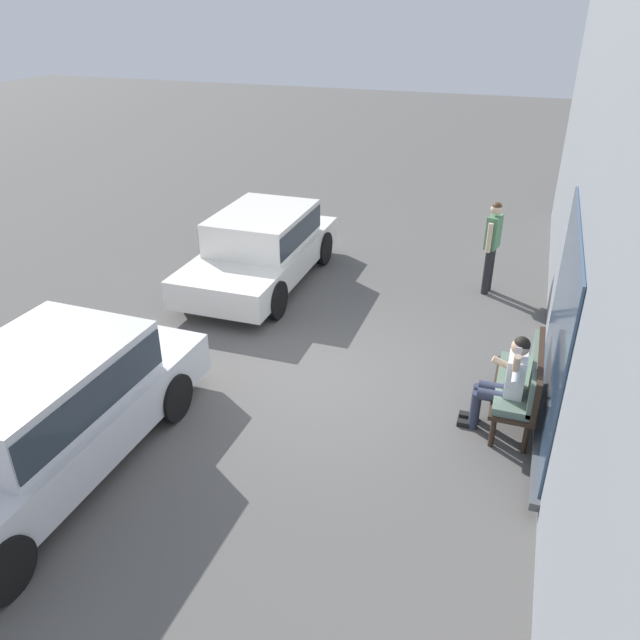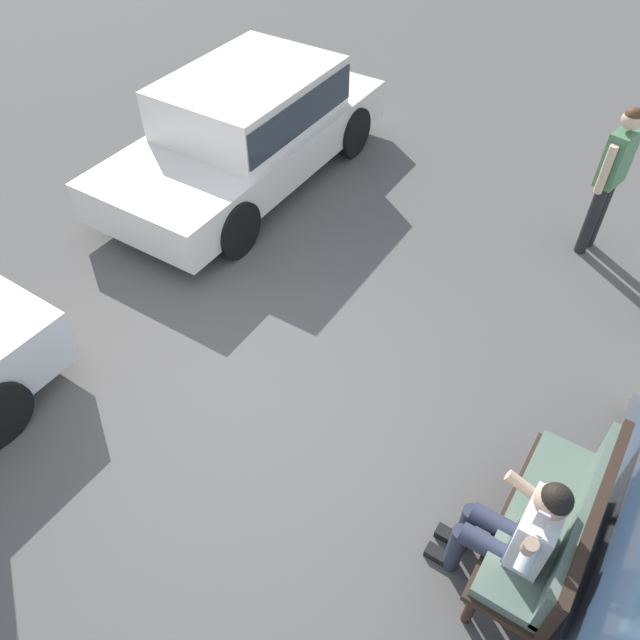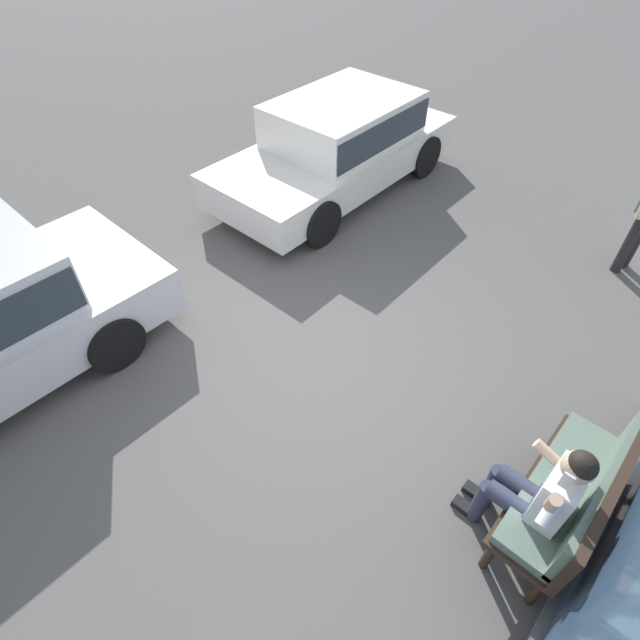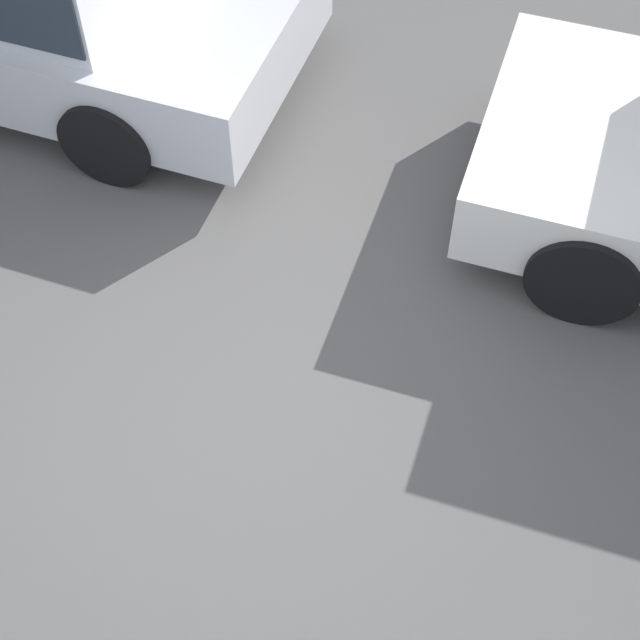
{
  "view_description": "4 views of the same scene",
  "coord_description": "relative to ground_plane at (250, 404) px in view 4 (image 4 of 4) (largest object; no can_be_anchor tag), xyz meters",
  "views": [
    {
      "loc": [
        7.21,
        2.6,
        4.98
      ],
      "look_at": [
        0.33,
        0.23,
        1.16
      ],
      "focal_mm": 35.0,
      "sensor_mm": 36.0,
      "label": 1
    },
    {
      "loc": [
        2.6,
        2.6,
        4.6
      ],
      "look_at": [
        -0.35,
        0.7,
        1.02
      ],
      "focal_mm": 35.0,
      "sensor_mm": 36.0,
      "label": 2
    },
    {
      "loc": [
        2.67,
        2.6,
        4.21
      ],
      "look_at": [
        0.11,
        0.3,
        0.77
      ],
      "focal_mm": 28.0,
      "sensor_mm": 36.0,
      "label": 3
    },
    {
      "loc": [
        -1.29,
        2.6,
        4.71
      ],
      "look_at": [
        -0.48,
        0.18,
        1.23
      ],
      "focal_mm": 55.0,
      "sensor_mm": 36.0,
      "label": 4
    }
  ],
  "objects": [
    {
      "name": "ground_plane",
      "position": [
        0.0,
        0.0,
        0.0
      ],
      "size": [
        60.0,
        60.0,
        0.0
      ],
      "primitive_type": "plane",
      "color": "#565451"
    }
  ]
}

